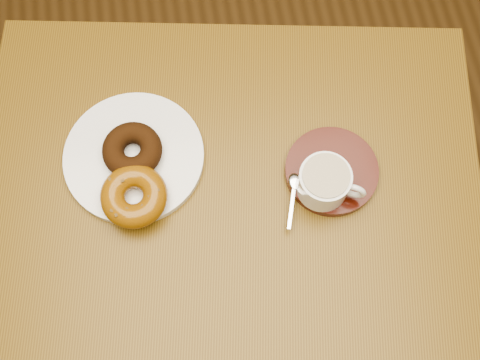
{
  "coord_description": "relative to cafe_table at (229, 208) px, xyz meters",
  "views": [
    {
      "loc": [
        -0.22,
        -0.47,
        1.74
      ],
      "look_at": [
        -0.17,
        -0.13,
        0.81
      ],
      "focal_mm": 45.0,
      "sensor_mm": 36.0,
      "label": 1
    }
  ],
  "objects": [
    {
      "name": "ground",
      "position": [
        0.19,
        0.13,
        -0.67
      ],
      "size": [
        6.0,
        6.0,
        0.0
      ],
      "primitive_type": "plane",
      "color": "#503619",
      "rests_on": "ground"
    },
    {
      "name": "cafe_table",
      "position": [
        0.0,
        0.0,
        0.0
      ],
      "size": [
        0.95,
        0.78,
        0.79
      ],
      "rotation": [
        0.0,
        0.0,
        -0.18
      ],
      "color": "brown",
      "rests_on": "ground"
    },
    {
      "name": "saucer",
      "position": [
        0.17,
        -0.0,
        0.14
      ],
      "size": [
        0.17,
        0.17,
        0.02
      ],
      "primitive_type": "cylinder",
      "rotation": [
        0.0,
        0.0,
        -0.12
      ],
      "color": "#370E07",
      "rests_on": "cafe_table"
    },
    {
      "name": "donut_caramel",
      "position": [
        -0.15,
        -0.01,
        0.16
      ],
      "size": [
        0.12,
        0.12,
        0.04
      ],
      "rotation": [
        0.0,
        0.0,
        -0.14
      ],
      "color": "brown",
      "rests_on": "donut_plate"
    },
    {
      "name": "teaspoon",
      "position": [
        0.11,
        -0.03,
        0.15
      ],
      "size": [
        0.04,
        0.09,
        0.01
      ],
      "rotation": [
        0.0,
        0.0,
        -0.31
      ],
      "color": "silver",
      "rests_on": "saucer"
    },
    {
      "name": "coffee_cup",
      "position": [
        0.15,
        -0.03,
        0.17
      ],
      "size": [
        0.11,
        0.08,
        0.06
      ],
      "rotation": [
        0.0,
        0.0,
        -0.49
      ],
      "color": "white",
      "rests_on": "saucer"
    },
    {
      "name": "donut_cinnamon",
      "position": [
        -0.15,
        0.08,
        0.16
      ],
      "size": [
        0.1,
        0.1,
        0.04
      ],
      "primitive_type": "torus",
      "rotation": [
        0.0,
        0.0,
        -0.04
      ],
      "color": "black",
      "rests_on": "donut_plate"
    },
    {
      "name": "donut_plate",
      "position": [
        -0.15,
        0.07,
        0.13
      ],
      "size": [
        0.31,
        0.31,
        0.01
      ],
      "primitive_type": "cylinder",
      "rotation": [
        0.0,
        0.0,
        -0.43
      ],
      "color": "white",
      "rests_on": "cafe_table"
    }
  ]
}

